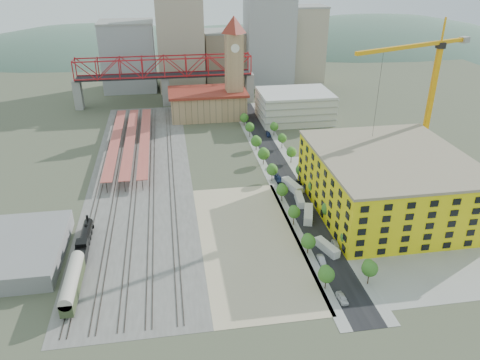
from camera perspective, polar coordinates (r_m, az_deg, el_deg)
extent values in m
plane|color=#474C38|center=(161.98, 0.65, -1.20)|extent=(400.00, 400.00, 0.00)
cube|color=#605E59|center=(176.16, -11.95, 0.57)|extent=(36.00, 165.00, 0.06)
cube|color=tan|center=(134.60, 1.22, -7.42)|extent=(28.00, 67.00, 0.06)
cube|color=black|center=(178.18, 4.92, 1.38)|extent=(12.00, 170.00, 0.06)
cube|color=gray|center=(177.02, 3.19, 1.26)|extent=(3.00, 170.00, 0.04)
cube|color=gray|center=(179.51, 6.63, 1.49)|extent=(3.00, 170.00, 0.04)
cube|color=gray|center=(158.71, 18.18, -3.24)|extent=(50.00, 90.00, 0.06)
cube|color=#382B23|center=(177.69, -16.68, 0.27)|extent=(0.12, 160.00, 0.18)
cube|color=#382B23|center=(177.48, -16.22, 0.30)|extent=(0.12, 160.00, 0.18)
cube|color=#382B23|center=(176.90, -14.76, 0.41)|extent=(0.12, 160.00, 0.18)
cube|color=#382B23|center=(176.74, -14.30, 0.44)|extent=(0.12, 160.00, 0.18)
cube|color=#382B23|center=(176.31, -12.83, 0.55)|extent=(0.12, 160.00, 0.18)
cube|color=#382B23|center=(176.20, -12.36, 0.58)|extent=(0.12, 160.00, 0.18)
cube|color=#382B23|center=(175.93, -10.89, 0.68)|extent=(0.12, 160.00, 0.18)
cube|color=#382B23|center=(175.87, -10.42, 0.72)|extent=(0.12, 160.00, 0.18)
cube|color=#382B23|center=(175.74, -8.61, 0.84)|extent=(0.12, 160.00, 0.18)
cube|color=#382B23|center=(175.74, -8.14, 0.87)|extent=(0.12, 160.00, 0.18)
cube|color=#B95447|center=(200.86, -14.95, 4.72)|extent=(4.00, 80.00, 0.25)
cylinder|color=black|center=(201.58, -14.89, 4.20)|extent=(0.24, 0.24, 4.00)
cube|color=#B95447|center=(200.28, -13.25, 4.86)|extent=(4.00, 80.00, 0.25)
cylinder|color=black|center=(200.99, -13.19, 4.33)|extent=(0.24, 0.24, 4.00)
cube|color=#B95447|center=(199.87, -11.53, 4.99)|extent=(4.00, 80.00, 0.25)
cylinder|color=black|center=(200.59, -11.48, 4.46)|extent=(0.24, 0.24, 4.00)
cube|color=tan|center=(234.79, -3.96, 9.16)|extent=(36.00, 22.00, 12.00)
cube|color=maroon|center=(232.97, -4.01, 10.69)|extent=(38.00, 24.00, 1.20)
cube|color=tan|center=(230.62, -0.73, 12.52)|extent=(8.00, 8.00, 40.00)
pyramid|color=maroon|center=(225.65, -0.77, 19.44)|extent=(12.00, 12.00, 8.00)
cylinder|color=white|center=(223.73, -0.59, 15.76)|extent=(4.00, 0.30, 4.00)
cube|color=silver|center=(230.31, 6.66, 8.97)|extent=(34.00, 26.00, 14.00)
cube|color=gray|center=(259.69, -19.12, 9.81)|extent=(4.00, 6.00, 15.00)
cube|color=gray|center=(259.50, 1.14, 11.22)|extent=(4.00, 6.00, 15.00)
cube|color=gray|center=(255.66, -9.02, 10.68)|extent=(4.00, 6.00, 15.00)
cube|color=black|center=(253.68, -9.15, 12.42)|extent=(90.00, 9.00, 1.00)
cube|color=yellow|center=(153.38, 17.64, -0.42)|extent=(44.00, 50.00, 18.00)
cube|color=gray|center=(149.61, 18.12, 2.80)|extent=(44.60, 50.60, 0.80)
cube|color=gray|center=(139.27, -25.13, -7.76)|extent=(22.00, 32.00, 5.00)
cube|color=#9EA0A3|center=(287.87, -13.40, 14.39)|extent=(30.00, 25.00, 38.00)
cube|color=#B2A58C|center=(281.10, -7.28, 16.06)|extent=(26.00, 22.00, 52.00)
cube|color=gray|center=(299.96, -1.96, 14.73)|extent=(24.00, 24.00, 30.00)
cube|color=#9EA0A3|center=(291.98, 3.57, 17.38)|extent=(28.00, 22.00, 60.00)
cube|color=#B2A58C|center=(304.04, 7.91, 16.01)|extent=(22.00, 20.00, 44.00)
cube|color=brown|center=(308.75, -4.86, 14.61)|extent=(20.00, 20.00, 26.00)
ellipsoid|color=#4C6B59|center=(429.86, -16.03, 5.79)|extent=(396.00, 216.00, 180.00)
ellipsoid|color=#4C6B59|center=(439.62, 0.05, 3.94)|extent=(484.00, 264.00, 220.00)
ellipsoid|color=#4C6B59|center=(465.07, 14.93, 7.20)|extent=(418.00, 228.00, 190.00)
cylinder|color=black|center=(140.13, -18.29, -6.20)|extent=(2.66, 12.77, 2.66)
cube|color=black|center=(134.27, -18.69, -7.69)|extent=(2.98, 3.19, 3.40)
cylinder|color=black|center=(143.68, -18.12, -4.43)|extent=(0.74, 0.74, 1.70)
sphere|color=black|center=(141.22, -18.26, -5.27)|extent=(1.06, 1.06, 1.06)
cone|color=black|center=(147.04, -17.84, -5.24)|extent=(2.77, 1.70, 2.77)
cube|color=black|center=(130.71, -18.93, -9.08)|extent=(2.98, 6.38, 2.98)
cube|color=#2D381E|center=(121.50, -19.72, -11.95)|extent=(3.09, 19.15, 3.40)
cylinder|color=#ADA899|center=(120.43, -19.85, -11.27)|extent=(3.30, 19.15, 3.30)
cube|color=#FFA910|center=(181.01, 21.97, 7.59)|extent=(1.60, 1.60, 45.06)
cube|color=black|center=(175.70, 23.28, 14.85)|extent=(2.50, 2.50, 2.00)
cube|color=#FFA910|center=(160.88, 19.06, 15.01)|extent=(35.84, 15.09, 1.20)
cube|color=#FFA910|center=(180.35, 24.54, 15.20)|extent=(11.62, 5.53, 1.20)
cube|color=gray|center=(185.24, 25.67, 15.16)|extent=(3.71, 3.43, 2.00)
cube|color=#FFA910|center=(174.96, 23.58, 16.44)|extent=(0.50, 0.50, 8.01)
cube|color=silver|center=(131.90, 10.55, -8.09)|extent=(5.07, 9.00, 2.39)
cube|color=silver|center=(146.12, 8.32, -4.16)|extent=(5.44, 10.19, 2.70)
cube|color=silver|center=(154.47, 7.27, -2.38)|extent=(3.31, 8.92, 2.38)
cube|color=silver|center=(162.64, 6.35, -0.70)|extent=(5.20, 10.47, 2.77)
imported|color=silver|center=(116.28, 12.34, -13.91)|extent=(2.15, 4.69, 1.56)
imported|color=#A1A2A6|center=(127.79, 9.90, -9.55)|extent=(1.66, 4.37, 1.43)
imported|color=black|center=(163.13, 5.23, -0.80)|extent=(2.65, 5.60, 1.54)
imported|color=navy|center=(168.27, 4.75, 0.11)|extent=(2.73, 5.72, 1.61)
imported|color=silver|center=(134.08, 11.58, -7.77)|extent=(2.56, 4.95, 1.61)
imported|color=gray|center=(162.25, 7.52, -1.11)|extent=(1.76, 4.45, 1.44)
imported|color=black|center=(164.99, 7.21, -0.59)|extent=(3.17, 5.61, 1.48)
imported|color=navy|center=(209.99, 3.49, 5.57)|extent=(2.40, 5.07, 1.43)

